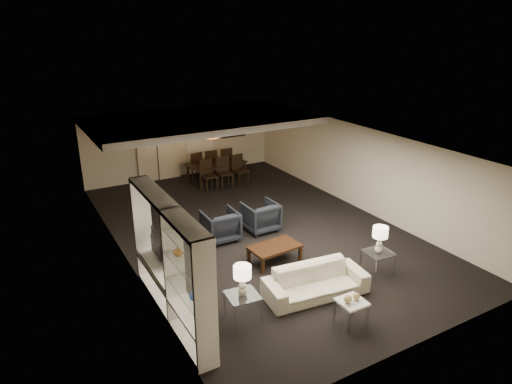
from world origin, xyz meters
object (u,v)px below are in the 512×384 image
object	(u,v)px
armchair_right	(260,216)
table_lamp_left	(242,281)
floor_lamp	(158,158)
vase_blue	(194,295)
chair_nm	(225,173)
sofa	(316,282)
dining_table	(217,172)
chair_nl	(209,175)
floor_speaker	(204,256)
coffee_table	(275,254)
pendant_light	(211,134)
television	(155,248)
chair_fl	(194,165)
vase_amber	(178,251)
armchair_left	(220,225)
side_table_right	(377,263)
marble_table	(351,312)
chair_nr	(241,170)
chair_fm	(209,163)
side_table_left	(243,307)
chair_fr	(224,161)
table_lamp_right	(380,240)

from	to	relation	value
armchair_right	table_lamp_left	xyz separation A→B (m)	(-2.30, -3.30, 0.45)
floor_lamp	armchair_right	bearing A→B (deg)	-78.21
vase_blue	chair_nm	xyz separation A→B (m)	(4.09, 7.31, -0.64)
sofa	dining_table	distance (m)	7.63
chair_nl	floor_lamp	size ratio (longest dim) A/B	0.61
floor_speaker	coffee_table	bearing A→B (deg)	3.32
pendant_light	television	size ratio (longest dim) A/B	0.53
table_lamp_left	dining_table	world-z (taller)	table_lamp_left
vase_blue	chair_fl	size ratio (longest dim) A/B	0.18
vase_amber	chair_nm	distance (m)	7.89
coffee_table	armchair_left	world-z (taller)	armchair_left
television	vase_amber	bearing A→B (deg)	178.85
armchair_left	television	world-z (taller)	television
coffee_table	chair_nm	world-z (taller)	chair_nm
floor_speaker	chair_nl	bearing A→B (deg)	76.52
side_table_right	marble_table	size ratio (longest dim) A/B	1.20
vase_amber	chair_nr	world-z (taller)	vase_amber
table_lamp_left	chair_fm	distance (m)	8.70
vase_amber	dining_table	size ratio (longest dim) A/B	0.09
vase_amber	chair_fl	bearing A→B (deg)	66.26
floor_lamp	side_table_left	bearing A→B (deg)	-98.00
television	chair_fl	distance (m)	7.34
table_lamp_left	chair_fl	distance (m)	8.51
table_lamp_left	chair_nl	world-z (taller)	table_lamp_left
pendant_light	chair_fr	size ratio (longest dim) A/B	0.50
chair_fm	side_table_right	bearing A→B (deg)	96.71
chair_nr	floor_lamp	distance (m)	2.94
side_table_right	chair_fr	world-z (taller)	chair_fr
table_lamp_left	chair_fl	size ratio (longest dim) A/B	0.59
table_lamp_left	vase_blue	bearing A→B (deg)	-158.56
side_table_right	vase_amber	xyz separation A→B (m)	(-4.51, 0.22, 1.38)
vase_blue	side_table_right	bearing A→B (deg)	5.54
sofa	table_lamp_right	world-z (taller)	table_lamp_right
chair_fl	chair_fm	size ratio (longest dim) A/B	1.00
pendant_light	chair_nr	size ratio (longest dim) A/B	0.50
sofa	chair_fl	bearing A→B (deg)	91.89
vase_blue	floor_lamp	bearing A→B (deg)	75.56
chair_fr	vase_amber	bearing A→B (deg)	60.25
side_table_left	floor_speaker	xyz separation A→B (m)	(0.03, 1.84, 0.20)
side_table_left	side_table_right	bearing A→B (deg)	0.00
floor_speaker	chair_nm	world-z (taller)	chair_nm
side_table_left	table_lamp_right	xyz separation A→B (m)	(3.40, 0.00, 0.58)
table_lamp_right	dining_table	size ratio (longest dim) A/B	0.31
armchair_left	table_lamp_left	bearing A→B (deg)	73.15
chair_nm	chair_fm	distance (m)	1.30
armchair_right	chair_fl	world-z (taller)	chair_fl
coffee_table	side_table_left	distance (m)	2.34
pendant_light	sofa	size ratio (longest dim) A/B	0.24
marble_table	chair_fr	size ratio (longest dim) A/B	0.48
armchair_left	chair_fr	size ratio (longest dim) A/B	0.85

